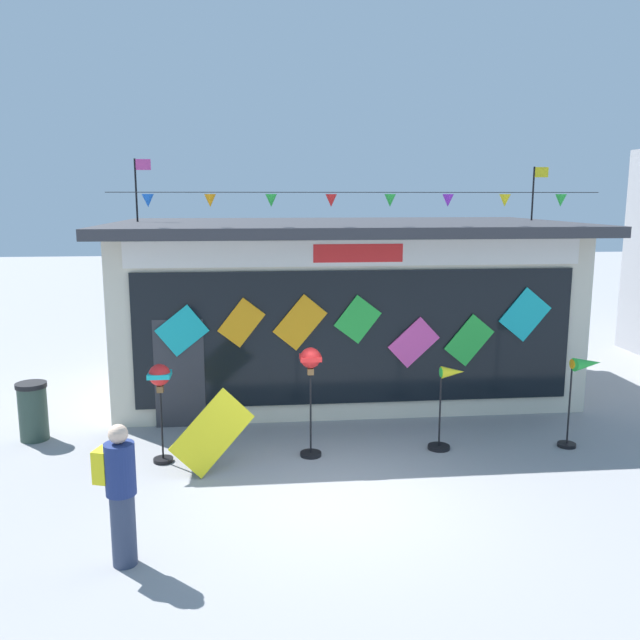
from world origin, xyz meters
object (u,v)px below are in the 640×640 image
person_near_camera (120,491)px  kite_shop_building (340,304)px  wind_spinner_far_left (160,385)px  wind_spinner_left (311,373)px  wind_spinner_center_left (447,398)px  wind_spinner_center_right (583,379)px  display_kite_on_ground (212,433)px  trash_bin (33,411)px

person_near_camera → kite_shop_building: bearing=-8.5°
wind_spinner_far_left → wind_spinner_left: size_ratio=0.89×
wind_spinner_center_left → wind_spinner_center_right: 2.29m
wind_spinner_far_left → display_kite_on_ground: bearing=-32.9°
kite_shop_building → display_kite_on_ground: size_ratio=7.74×
person_near_camera → wind_spinner_left: bearing=-21.3°
wind_spinner_center_right → wind_spinner_left: bearing=179.6°
wind_spinner_far_left → display_kite_on_ground: size_ratio=1.31×
display_kite_on_ground → wind_spinner_center_right: bearing=4.8°
wind_spinner_far_left → display_kite_on_ground: (0.82, -0.53, -0.62)m
display_kite_on_ground → kite_shop_building: bearing=60.9°
kite_shop_building → person_near_camera: size_ratio=5.61×
wind_spinner_center_right → kite_shop_building: bearing=131.0°
wind_spinner_far_left → trash_bin: (-2.35, 1.24, -0.75)m
kite_shop_building → trash_bin: 6.51m
kite_shop_building → trash_bin: (-5.71, -2.81, -1.33)m
kite_shop_building → person_near_camera: bearing=-115.9°
kite_shop_building → wind_spinner_far_left: size_ratio=5.89×
trash_bin → kite_shop_building: bearing=26.2°
wind_spinner_far_left → person_near_camera: (-0.07, -3.02, -0.38)m
wind_spinner_center_right → wind_spinner_far_left: bearing=179.8°
kite_shop_building → wind_spinner_left: size_ratio=5.21×
wind_spinner_far_left → trash_bin: bearing=152.2°
trash_bin → display_kite_on_ground: display_kite_on_ground is taller
person_near_camera → display_kite_on_ground: size_ratio=1.38×
wind_spinner_far_left → trash_bin: size_ratio=1.57×
kite_shop_building → wind_spinner_center_left: 4.27m
kite_shop_building → person_near_camera: (-3.43, -7.07, -0.95)m
person_near_camera → display_kite_on_ground: bearing=-2.1°
wind_spinner_center_right → trash_bin: (-9.25, 1.26, -0.67)m
wind_spinner_left → display_kite_on_ground: (-1.54, -0.54, -0.75)m
wind_spinner_center_left → person_near_camera: person_near_camera is taller
wind_spinner_center_right → person_near_camera: bearing=-156.7°
wind_spinner_left → trash_bin: (-4.71, 1.23, -0.88)m
kite_shop_building → wind_spinner_left: (-1.01, -4.04, -0.45)m
kite_shop_building → display_kite_on_ground: bearing=-119.1°
person_near_camera → wind_spinner_far_left: bearing=16.2°
kite_shop_building → wind_spinner_center_left: (1.27, -3.96, -0.96)m
wind_spinner_center_left → trash_bin: size_ratio=1.40×
wind_spinner_far_left → wind_spinner_left: wind_spinner_left is taller
wind_spinner_left → wind_spinner_center_left: size_ratio=1.27×
trash_bin → wind_spinner_center_right: bearing=-7.8°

